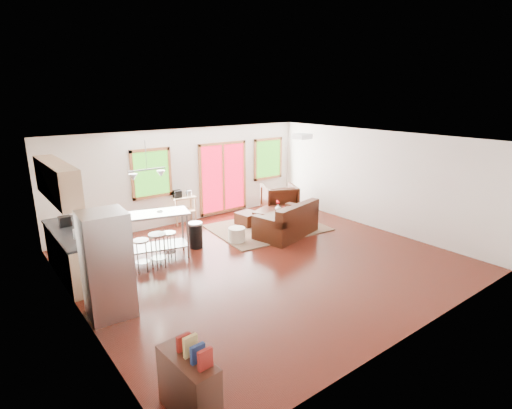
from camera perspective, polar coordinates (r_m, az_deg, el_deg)
floor at (r=8.77m, az=1.20°, el=-8.05°), size 7.50×7.00×0.02m
ceiling at (r=8.08m, az=1.31°, el=9.20°), size 7.50×7.00×0.02m
back_wall at (r=11.21m, az=-10.03°, el=4.04°), size 7.50×0.02×2.60m
left_wall at (r=6.77m, az=-24.59°, el=-4.99°), size 0.02×7.00×2.60m
right_wall at (r=11.01m, az=16.76°, el=3.39°), size 0.02×7.00×2.60m
front_wall at (r=6.14m, az=22.28°, el=-6.79°), size 7.50×0.02×2.60m
window_left at (r=10.72m, az=-14.71°, el=4.31°), size 1.10×0.05×1.30m
french_doors at (r=11.80m, az=-4.70°, el=3.81°), size 1.60×0.05×2.10m
window_right at (r=12.70m, az=1.75°, el=6.55°), size 1.10×0.05×1.30m
rug at (r=10.76m, az=1.62°, el=-3.32°), size 3.04×2.44×0.03m
loveseat at (r=10.13m, az=4.52°, el=-2.63°), size 1.81×1.29×0.87m
coffee_table at (r=11.06m, az=2.10°, el=-0.94°), size 1.19×0.98×0.41m
armchair at (r=11.90m, az=3.35°, el=0.94°), size 1.24×1.21×0.98m
ottoman at (r=10.95m, az=-1.17°, el=-2.07°), size 0.60×0.60×0.36m
pouf at (r=9.75m, az=-2.76°, el=-4.36°), size 0.52×0.52×0.36m
vase at (r=10.92m, az=3.17°, el=-0.34°), size 0.19×0.19×0.29m
book at (r=11.13m, az=4.44°, el=0.19°), size 0.22×0.12×0.31m
cabinets at (r=8.52m, az=-25.20°, el=-3.60°), size 0.64×2.24×2.30m
refrigerator at (r=6.87m, az=-20.45°, el=-8.04°), size 0.75×0.72×1.76m
island at (r=8.89m, az=-14.83°, el=-3.25°), size 1.76×1.05×1.04m
cup at (r=8.89m, az=-13.56°, el=-1.14°), size 0.14×0.11×0.13m
bar_stool_a at (r=8.40m, az=-16.06°, el=-6.00°), size 0.41×0.41×0.68m
bar_stool_b at (r=8.44m, az=-13.88°, el=-5.32°), size 0.39×0.39×0.76m
bar_stool_c at (r=8.81m, az=-12.32°, el=-4.92°), size 0.33×0.33×0.64m
trash_can at (r=9.47m, az=-8.61°, el=-4.31°), size 0.33×0.33×0.61m
kitchen_cart at (r=11.13m, az=-10.41°, el=0.56°), size 0.68×0.48×0.97m
bookshelf at (r=4.93m, az=-9.55°, el=-24.09°), size 0.39×0.87×0.99m
ceiling_flush at (r=9.59m, az=6.62°, el=9.66°), size 0.35×0.35×0.12m
pendant_light at (r=8.53m, az=-15.26°, el=4.15°), size 0.80×0.18×0.79m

